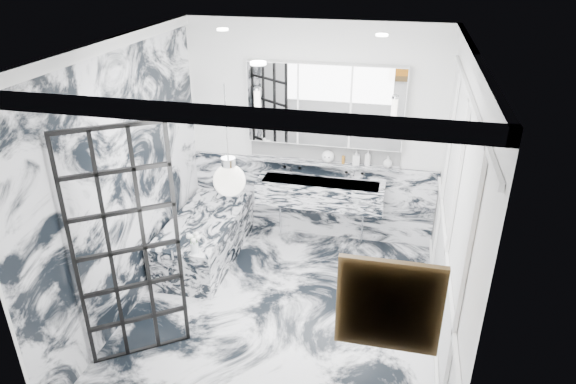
% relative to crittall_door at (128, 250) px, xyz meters
% --- Properties ---
extents(floor, '(3.60, 3.60, 0.00)m').
position_rel_crittall_door_xyz_m(floor, '(1.18, 0.80, -1.14)').
color(floor, silver).
rests_on(floor, ground).
extents(ceiling, '(3.60, 3.60, 0.00)m').
position_rel_crittall_door_xyz_m(ceiling, '(1.18, 0.80, 1.66)').
color(ceiling, white).
rests_on(ceiling, wall_back).
extents(wall_back, '(3.60, 0.00, 3.60)m').
position_rel_crittall_door_xyz_m(wall_back, '(1.18, 2.60, 0.26)').
color(wall_back, white).
rests_on(wall_back, floor).
extents(wall_front, '(3.60, 0.00, 3.60)m').
position_rel_crittall_door_xyz_m(wall_front, '(1.18, -1.00, 0.26)').
color(wall_front, white).
rests_on(wall_front, floor).
extents(wall_left, '(0.00, 3.60, 3.60)m').
position_rel_crittall_door_xyz_m(wall_left, '(-0.42, 0.80, 0.26)').
color(wall_left, white).
rests_on(wall_left, floor).
extents(wall_right, '(0.00, 3.60, 3.60)m').
position_rel_crittall_door_xyz_m(wall_right, '(2.78, 0.80, 0.26)').
color(wall_right, white).
rests_on(wall_right, floor).
extents(marble_clad_back, '(3.18, 0.05, 1.05)m').
position_rel_crittall_door_xyz_m(marble_clad_back, '(1.18, 2.57, -0.61)').
color(marble_clad_back, silver).
rests_on(marble_clad_back, floor).
extents(marble_clad_left, '(0.02, 3.56, 2.68)m').
position_rel_crittall_door_xyz_m(marble_clad_left, '(-0.41, 0.80, 0.20)').
color(marble_clad_left, silver).
rests_on(marble_clad_left, floor).
extents(panel_molding, '(0.03, 3.40, 2.30)m').
position_rel_crittall_door_xyz_m(panel_molding, '(2.76, 0.80, 0.16)').
color(panel_molding, white).
rests_on(panel_molding, floor).
extents(soap_bottle_a, '(0.10, 0.10, 0.20)m').
position_rel_crittall_door_xyz_m(soap_bottle_a, '(1.88, 2.51, 0.06)').
color(soap_bottle_a, '#8C5919').
rests_on(soap_bottle_a, ledge).
extents(soap_bottle_b, '(0.10, 0.10, 0.19)m').
position_rel_crittall_door_xyz_m(soap_bottle_b, '(1.74, 2.51, 0.05)').
color(soap_bottle_b, '#4C4C51').
rests_on(soap_bottle_b, ledge).
extents(soap_bottle_c, '(0.12, 0.12, 0.15)m').
position_rel_crittall_door_xyz_m(soap_bottle_c, '(2.13, 2.51, 0.03)').
color(soap_bottle_c, silver).
rests_on(soap_bottle_c, ledge).
extents(face_pot, '(0.16, 0.16, 0.16)m').
position_rel_crittall_door_xyz_m(face_pot, '(1.39, 2.51, 0.03)').
color(face_pot, white).
rests_on(face_pot, ledge).
extents(amber_bottle, '(0.04, 0.04, 0.10)m').
position_rel_crittall_door_xyz_m(amber_bottle, '(1.58, 2.51, 0.00)').
color(amber_bottle, '#8C5919').
rests_on(amber_bottle, ledge).
extents(flower_vase, '(0.08, 0.08, 0.12)m').
position_rel_crittall_door_xyz_m(flower_vase, '(0.20, 0.94, -0.53)').
color(flower_vase, silver).
rests_on(flower_vase, bathtub).
extents(crittall_door, '(0.75, 0.53, 2.27)m').
position_rel_crittall_door_xyz_m(crittall_door, '(0.00, 0.00, 0.00)').
color(crittall_door, black).
rests_on(crittall_door, floor).
extents(artwork, '(0.51, 0.05, 0.51)m').
position_rel_crittall_door_xyz_m(artwork, '(2.26, -0.96, 0.53)').
color(artwork, orange).
rests_on(artwork, wall_front).
extents(pendant_light, '(0.23, 0.23, 0.23)m').
position_rel_crittall_door_xyz_m(pendant_light, '(1.10, -0.32, 0.93)').
color(pendant_light, white).
rests_on(pendant_light, ceiling).
extents(trough_sink, '(1.60, 0.45, 0.30)m').
position_rel_crittall_door_xyz_m(trough_sink, '(1.33, 2.35, -0.41)').
color(trough_sink, silver).
rests_on(trough_sink, wall_back).
extents(ledge, '(1.90, 0.14, 0.04)m').
position_rel_crittall_door_xyz_m(ledge, '(1.33, 2.52, -0.07)').
color(ledge, silver).
rests_on(ledge, wall_back).
extents(subway_tile, '(1.90, 0.03, 0.23)m').
position_rel_crittall_door_xyz_m(subway_tile, '(1.33, 2.58, 0.07)').
color(subway_tile, white).
rests_on(subway_tile, wall_back).
extents(mirror_cabinet, '(1.90, 0.16, 1.00)m').
position_rel_crittall_door_xyz_m(mirror_cabinet, '(1.33, 2.52, 0.68)').
color(mirror_cabinet, white).
rests_on(mirror_cabinet, wall_back).
extents(sconce_left, '(0.07, 0.07, 0.40)m').
position_rel_crittall_door_xyz_m(sconce_left, '(0.51, 2.43, 0.64)').
color(sconce_left, white).
rests_on(sconce_left, mirror_cabinet).
extents(sconce_right, '(0.07, 0.07, 0.40)m').
position_rel_crittall_door_xyz_m(sconce_right, '(2.15, 2.43, 0.64)').
color(sconce_right, white).
rests_on(sconce_right, mirror_cabinet).
extents(bathtub, '(0.75, 1.65, 0.55)m').
position_rel_crittall_door_xyz_m(bathtub, '(0.00, 1.69, -0.86)').
color(bathtub, silver).
rests_on(bathtub, floor).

